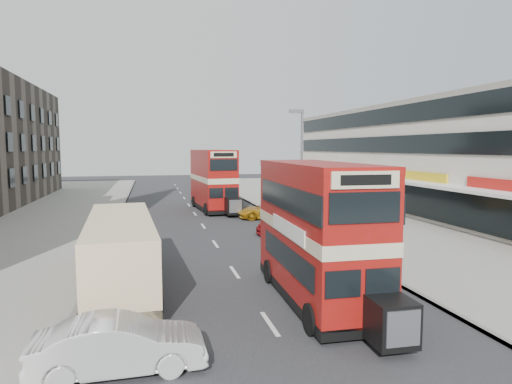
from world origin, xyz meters
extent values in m
plane|color=#28282B|center=(0.00, 0.00, 0.00)|extent=(160.00, 160.00, 0.00)
cube|color=#28282B|center=(0.00, 20.00, 0.01)|extent=(12.00, 90.00, 0.01)
cube|color=gray|center=(12.00, 20.00, 0.07)|extent=(12.00, 90.00, 0.15)
cube|color=gray|center=(-12.00, 20.00, 0.07)|extent=(12.00, 90.00, 0.15)
cube|color=gray|center=(-6.10, 20.00, 0.07)|extent=(0.20, 90.00, 0.16)
cube|color=gray|center=(6.10, 20.00, 0.07)|extent=(0.20, 90.00, 0.16)
cube|color=beige|center=(20.00, 22.00, 4.50)|extent=(8.00, 46.00, 9.00)
cube|color=black|center=(15.95, 22.00, 1.60)|extent=(0.10, 44.00, 2.40)
cube|color=gray|center=(20.00, 22.00, 9.10)|extent=(8.20, 46.20, 0.40)
cube|color=white|center=(15.10, 22.00, 3.00)|extent=(1.80, 44.00, 0.20)
cylinder|color=slate|center=(6.60, 18.00, 4.00)|extent=(0.16, 0.16, 8.00)
cube|color=slate|center=(6.20, 18.00, 8.00)|extent=(1.00, 0.20, 0.25)
cube|color=black|center=(2.20, 3.75, 0.33)|extent=(2.58, 7.68, 0.33)
cube|color=maroon|center=(2.20, 3.75, 1.48)|extent=(2.56, 7.68, 2.10)
cube|color=beige|center=(2.20, 3.75, 2.67)|extent=(2.60, 7.72, 0.43)
cube|color=maroon|center=(2.20, 3.75, 3.82)|extent=(2.56, 7.68, 2.00)
cube|color=maroon|center=(2.20, 3.75, 4.89)|extent=(2.58, 7.70, 0.24)
cube|color=black|center=(2.69, -0.65, 0.86)|extent=(1.17, 1.17, 1.24)
cube|color=black|center=(1.82, 28.05, 0.36)|extent=(3.21, 8.30, 0.36)
cube|color=maroon|center=(1.82, 28.05, 1.57)|extent=(3.19, 8.30, 2.23)
cube|color=beige|center=(1.82, 28.05, 2.84)|extent=(3.24, 8.34, 0.46)
cube|color=maroon|center=(1.82, 28.05, 4.06)|extent=(3.19, 8.30, 2.13)
cube|color=maroon|center=(1.82, 28.05, 5.21)|extent=(3.21, 8.32, 0.25)
cube|color=black|center=(2.83, 23.45, 0.91)|extent=(1.31, 1.31, 1.32)
cube|color=black|center=(-4.79, 7.19, 0.39)|extent=(3.02, 9.82, 0.39)
cube|color=beige|center=(-4.79, 7.19, 1.50)|extent=(3.00, 9.82, 2.52)
imported|color=silver|center=(-4.40, -0.06, 0.69)|extent=(4.22, 1.53, 1.38)
imported|color=#A51016|center=(5.32, 15.74, 0.71)|extent=(5.03, 2.27, 1.43)
imported|color=#B97C12|center=(5.25, 22.17, 0.63)|extent=(4.77, 2.63, 1.26)
imported|color=gray|center=(8.51, 15.74, 0.99)|extent=(0.64, 0.45, 1.68)
imported|color=gray|center=(4.34, 18.72, 0.45)|extent=(0.61, 1.70, 0.89)
imported|color=black|center=(4.34, 18.72, 1.18)|extent=(0.61, 0.41, 1.66)
camera|label=1|loc=(-3.56, -11.08, 5.55)|focal=31.24mm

